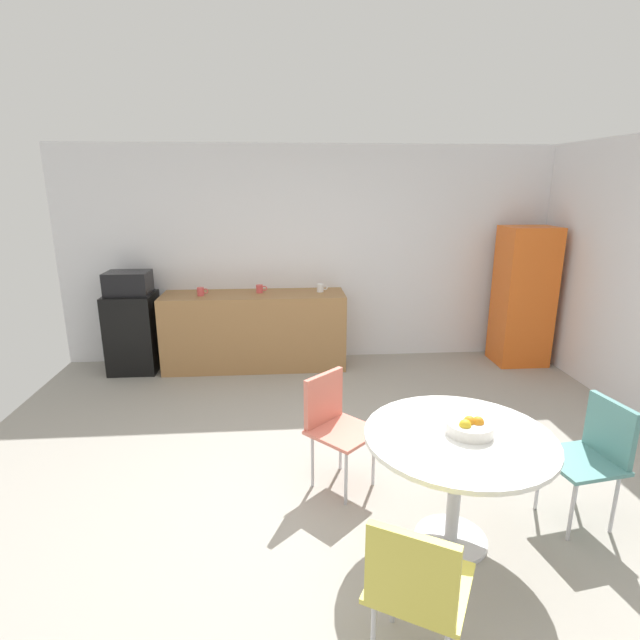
% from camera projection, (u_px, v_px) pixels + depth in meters
% --- Properties ---
extents(ground_plane, '(6.00, 6.00, 0.00)m').
position_uv_depth(ground_plane, '(336.00, 495.00, 3.52)').
color(ground_plane, '#9E998E').
extents(wall_back, '(6.00, 0.10, 2.60)m').
position_uv_depth(wall_back, '(310.00, 255.00, 6.06)').
color(wall_back, silver).
rests_on(wall_back, ground_plane).
extents(counter_block, '(2.14, 0.60, 0.90)m').
position_uv_depth(counter_block, '(255.00, 331.00, 5.90)').
color(counter_block, '#9E7042').
rests_on(counter_block, ground_plane).
extents(mini_fridge, '(0.54, 0.54, 0.92)m').
position_uv_depth(mini_fridge, '(133.00, 332.00, 5.79)').
color(mini_fridge, black).
rests_on(mini_fridge, ground_plane).
extents(microwave, '(0.48, 0.38, 0.26)m').
position_uv_depth(microwave, '(128.00, 283.00, 5.63)').
color(microwave, black).
rests_on(microwave, mini_fridge).
extents(locker_cabinet, '(0.60, 0.50, 1.67)m').
position_uv_depth(locker_cabinet, '(523.00, 296.00, 5.94)').
color(locker_cabinet, orange).
rests_on(locker_cabinet, ground_plane).
extents(round_table, '(1.11, 1.11, 0.73)m').
position_uv_depth(round_table, '(458.00, 455.00, 2.91)').
color(round_table, silver).
rests_on(round_table, ground_plane).
extents(chair_teal, '(0.48, 0.48, 0.83)m').
position_uv_depth(chair_teal, '(595.00, 447.00, 3.14)').
color(chair_teal, silver).
rests_on(chair_teal, ground_plane).
extents(chair_coral, '(0.59, 0.59, 0.83)m').
position_uv_depth(chair_coral, '(333.00, 417.00, 3.56)').
color(chair_coral, silver).
rests_on(chair_coral, ground_plane).
extents(chair_yellow, '(0.57, 0.57, 0.83)m').
position_uv_depth(chair_yellow, '(415.00, 583.00, 2.08)').
color(chair_yellow, silver).
rests_on(chair_yellow, ground_plane).
extents(fruit_bowl, '(0.28, 0.28, 0.11)m').
position_uv_depth(fruit_bowl, '(470.00, 427.00, 2.88)').
color(fruit_bowl, silver).
rests_on(fruit_bowl, round_table).
extents(mug_white, '(0.13, 0.08, 0.09)m').
position_uv_depth(mug_white, '(201.00, 292.00, 5.68)').
color(mug_white, '#D84C4C').
rests_on(mug_white, counter_block).
extents(mug_green, '(0.13, 0.08, 0.09)m').
position_uv_depth(mug_green, '(260.00, 289.00, 5.82)').
color(mug_green, '#D84C4C').
rests_on(mug_green, counter_block).
extents(mug_red, '(0.13, 0.08, 0.09)m').
position_uv_depth(mug_red, '(321.00, 288.00, 5.87)').
color(mug_red, white).
rests_on(mug_red, counter_block).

